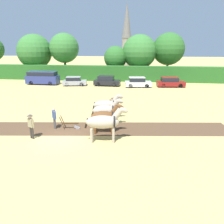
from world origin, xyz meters
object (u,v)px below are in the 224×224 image
at_px(tree_center_left, 64,48).
at_px(tree_center, 115,58).
at_px(draft_horse_lead_right, 105,117).
at_px(farmer_at_plow, 54,117).
at_px(plow, 72,125).
at_px(parked_van, 43,78).
at_px(draft_horse_lead_left, 104,122).
at_px(farmer_beside_team, 112,104).
at_px(tree_left, 35,52).
at_px(parked_car_left, 74,81).
at_px(farmer_onlooker_left, 31,125).
at_px(draft_horse_trail_right, 107,105).
at_px(parked_car_center, 138,82).
at_px(tree_center_right, 139,52).
at_px(church_spire, 127,33).
at_px(parked_car_center_right, 170,82).
at_px(draft_horse_trail_left, 106,110).
at_px(parked_car_center_left, 107,81).
at_px(tree_right, 169,49).

xyz_separation_m(tree_center_left, tree_center, (10.19, 0.12, -1.79)).
xyz_separation_m(draft_horse_lead_right, farmer_at_plow, (-4.11, 0.34, -0.27)).
distance_m(tree_center, plow, 27.99).
xyz_separation_m(tree_center_left, parked_van, (-1.22, -8.28, -4.70)).
bearing_deg(draft_horse_lead_left, farmer_beside_team, 85.50).
height_order(tree_left, parked_car_left, tree_left).
xyz_separation_m(draft_horse_lead_left, farmer_at_plow, (-4.30, 1.92, -0.43)).
relative_size(farmer_beside_team, farmer_onlooker_left, 0.98).
bearing_deg(draft_horse_trail_right, plow, -138.51).
distance_m(draft_horse_lead_right, parked_car_center, 19.32).
bearing_deg(draft_horse_lead_left, tree_center_right, 79.39).
bearing_deg(farmer_onlooker_left, church_spire, 28.44).
height_order(draft_horse_lead_right, plow, draft_horse_lead_right).
xyz_separation_m(farmer_beside_team, parked_car_center_right, (7.39, 15.36, -0.27)).
height_order(plow, parked_car_center, parked_car_center).
height_order(tree_left, parked_van, tree_left).
bearing_deg(parked_car_center, draft_horse_lead_right, -103.70).
distance_m(draft_horse_lead_left, draft_horse_trail_left, 3.18).
bearing_deg(draft_horse_lead_right, farmer_at_plow, 168.54).
bearing_deg(tree_center, parked_car_center, -63.26).
relative_size(draft_horse_trail_left, farmer_at_plow, 1.57).
distance_m(tree_center_right, parked_car_center, 10.47).
bearing_deg(tree_center_left, parked_van, -98.38).
bearing_deg(church_spire, draft_horse_trail_right, -88.34).
bearing_deg(parked_car_left, draft_horse_lead_right, -77.47).
height_order(tree_left, farmer_at_plow, tree_left).
xyz_separation_m(church_spire, parked_car_center_left, (-1.00, -34.20, -8.96)).
xyz_separation_m(tree_center_left, parked_car_left, (4.40, -8.73, -5.11)).
relative_size(church_spire, draft_horse_lead_right, 7.06).
height_order(draft_horse_trail_left, parked_car_center, draft_horse_trail_left).
height_order(tree_left, draft_horse_lead_right, tree_left).
bearing_deg(tree_right, farmer_at_plow, -112.22).
bearing_deg(farmer_at_plow, parked_van, 82.95).
relative_size(tree_left, draft_horse_trail_right, 3.08).
bearing_deg(parked_van, parked_car_left, -3.51).
distance_m(draft_horse_lead_left, plow, 3.76).
xyz_separation_m(tree_center, draft_horse_trail_left, (2.16, -26.64, -2.75)).
distance_m(tree_center, farmer_onlooker_left, 30.21).
distance_m(tree_center_right, farmer_at_plow, 29.35).
xyz_separation_m(draft_horse_trail_left, parked_car_left, (-7.95, 17.80, -0.57)).
bearing_deg(plow, draft_horse_lead_right, -16.44).
relative_size(tree_right, plow, 5.49).
height_order(tree_right, draft_horse_lead_left, tree_right).
height_order(parked_car_center, parked_car_center_right, parked_car_center).
distance_m(tree_left, draft_horse_lead_right, 34.45).
height_order(tree_right, church_spire, church_spire).
distance_m(tree_center, tree_right, 10.37).
bearing_deg(tree_center_right, parked_car_center_left, -120.06).
relative_size(tree_center, tree_center_right, 0.75).
height_order(draft_horse_trail_left, draft_horse_trail_right, draft_horse_trail_right).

